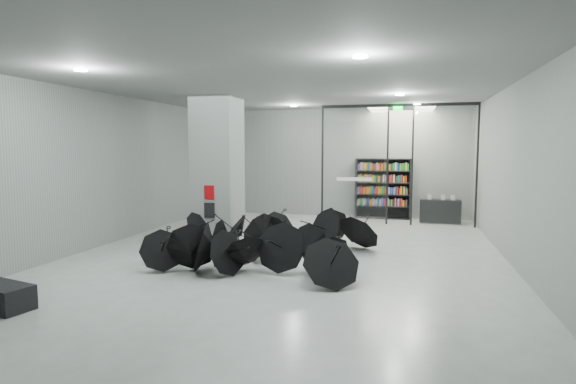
% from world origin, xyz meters
% --- Properties ---
extents(room, '(14.00, 14.02, 4.01)m').
position_xyz_m(room, '(0.00, 0.00, 2.84)').
color(room, gray).
rests_on(room, ground).
extents(column, '(1.20, 1.20, 4.00)m').
position_xyz_m(column, '(-2.50, 2.00, 2.00)').
color(column, slate).
rests_on(column, ground).
extents(fire_cabinet, '(0.28, 0.04, 0.38)m').
position_xyz_m(fire_cabinet, '(-2.50, 1.38, 1.35)').
color(fire_cabinet, '#A50A07').
rests_on(fire_cabinet, column).
extents(info_panel, '(0.30, 0.03, 0.42)m').
position_xyz_m(info_panel, '(-2.50, 1.38, 0.85)').
color(info_panel, black).
rests_on(info_panel, column).
extents(exit_sign, '(0.30, 0.06, 0.15)m').
position_xyz_m(exit_sign, '(2.40, 5.30, 3.82)').
color(exit_sign, '#0CE533').
rests_on(exit_sign, room).
extents(glass_partition, '(5.06, 0.08, 4.00)m').
position_xyz_m(glass_partition, '(2.39, 5.50, 2.18)').
color(glass_partition, silver).
rests_on(glass_partition, ground).
extents(bookshelf, '(1.98, 0.40, 2.18)m').
position_xyz_m(bookshelf, '(1.91, 6.75, 1.09)').
color(bookshelf, black).
rests_on(bookshelf, ground).
extents(shop_counter, '(1.35, 0.56, 0.80)m').
position_xyz_m(shop_counter, '(3.86, 6.19, 0.40)').
color(shop_counter, black).
rests_on(shop_counter, ground).
extents(umbrella_cluster, '(5.54, 4.87, 1.32)m').
position_xyz_m(umbrella_cluster, '(-0.32, -0.36, 0.31)').
color(umbrella_cluster, black).
rests_on(umbrella_cluster, ground).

